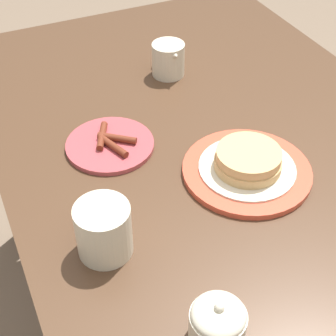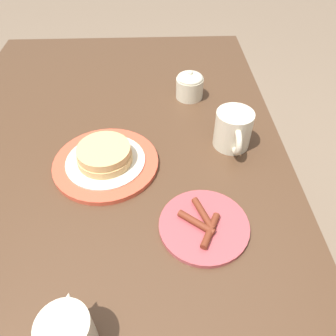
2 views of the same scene
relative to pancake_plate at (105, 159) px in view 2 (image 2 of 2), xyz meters
name	(u,v)px [view 2 (image 2 of 2)]	position (x,y,z in m)	size (l,w,h in m)	color
ground_plane	(131,307)	(0.04, 0.00, -0.77)	(8.00, 8.00, 0.00)	#7A6651
dining_table	(111,207)	(0.04, 0.00, -0.13)	(1.48, 0.88, 0.75)	#4C3321
pancake_plate	(105,159)	(0.00, 0.00, 0.00)	(0.25, 0.25, 0.05)	#DB5138
side_plate_bacon	(204,225)	(0.18, 0.21, -0.01)	(0.18, 0.18, 0.02)	#B2474C
coffee_mug	(233,130)	(-0.06, 0.31, 0.03)	(0.12, 0.09, 0.09)	beige
creamer_pitcher	(67,335)	(0.39, -0.01, 0.02)	(0.12, 0.08, 0.09)	beige
sugar_bowl	(190,85)	(-0.28, 0.22, 0.02)	(0.08, 0.08, 0.09)	beige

